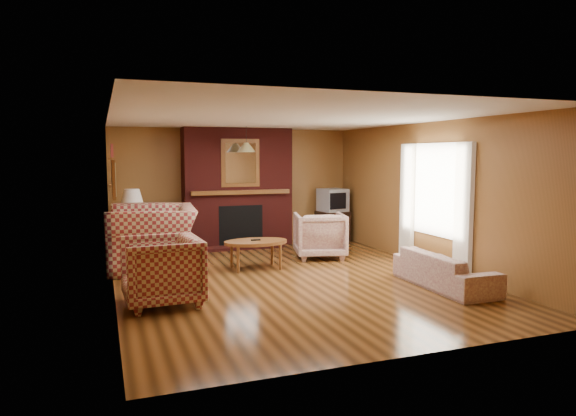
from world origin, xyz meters
name	(u,v)px	position (x,y,z in m)	size (l,w,h in m)	color
floor	(288,278)	(0.00, 0.00, 0.00)	(6.50, 6.50, 0.00)	#3F240D
ceiling	(288,118)	(0.00, 0.00, 2.40)	(6.50, 6.50, 0.00)	white
wall_back	(234,187)	(0.00, 3.25, 1.20)	(6.50, 6.50, 0.00)	brown
wall_front	(411,228)	(0.00, -3.25, 1.20)	(6.50, 6.50, 0.00)	brown
wall_left	(111,205)	(-2.50, 0.00, 1.20)	(6.50, 6.50, 0.00)	brown
wall_right	(429,195)	(2.50, 0.00, 1.20)	(6.50, 6.50, 0.00)	brown
fireplace	(238,188)	(0.00, 2.98, 1.18)	(2.20, 0.82, 2.40)	#48120F
window_right	(434,200)	(2.45, -0.20, 1.13)	(0.10, 1.85, 2.00)	beige
bookshelf	(112,167)	(-2.44, 1.90, 1.67)	(0.09, 0.55, 0.71)	brown
botanical_print	(114,179)	(-2.47, -0.30, 1.55)	(0.05, 0.40, 0.50)	brown
pendant_light	(246,147)	(0.00, 2.30, 2.00)	(0.36, 0.36, 0.48)	black
plaid_loveseat	(153,237)	(-1.85, 1.44, 0.51)	(1.57, 1.37, 1.02)	maroon
plaid_armchair	(162,271)	(-1.95, -0.77, 0.43)	(0.92, 0.94, 0.86)	maroon
floral_sofa	(445,270)	(1.90, -1.26, 0.25)	(1.69, 0.66, 0.49)	beige
floral_armchair	(320,235)	(1.08, 1.28, 0.41)	(0.88, 0.90, 0.82)	beige
coffee_table	(256,244)	(-0.28, 0.78, 0.42)	(1.05, 0.65, 0.49)	brown
side_table	(133,241)	(-2.10, 2.45, 0.29)	(0.44, 0.44, 0.58)	brown
table_lamp	(132,205)	(-2.10, 2.45, 0.95)	(0.40, 0.40, 0.67)	white
tv_stand	(332,226)	(2.05, 2.80, 0.33)	(0.60, 0.55, 0.65)	black
crt_tv	(333,200)	(2.05, 2.79, 0.90)	(0.60, 0.60, 0.48)	#999BA0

